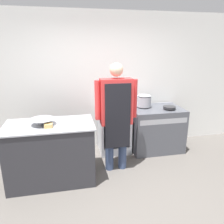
% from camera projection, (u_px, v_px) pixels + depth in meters
% --- Properties ---
extents(ground_plane, '(14.00, 14.00, 0.00)m').
position_uv_depth(ground_plane, '(123.00, 206.00, 2.90)').
color(ground_plane, '#5B5651').
extents(wall_back, '(8.00, 0.05, 2.70)m').
position_uv_depth(wall_back, '(99.00, 82.00, 4.36)').
color(wall_back, white).
rests_on(wall_back, ground_plane).
extents(prep_counter, '(1.32, 0.74, 0.93)m').
position_uv_depth(prep_counter, '(51.00, 153.00, 3.37)').
color(prep_counter, '#2D2D33').
rests_on(prep_counter, ground_plane).
extents(stove, '(1.01, 0.71, 0.89)m').
position_uv_depth(stove, '(156.00, 129.00, 4.43)').
color(stove, '#4C4F56').
rests_on(stove, ground_plane).
extents(fridge_unit, '(0.59, 0.57, 0.83)m').
position_uv_depth(fridge_unit, '(114.00, 131.00, 4.36)').
color(fridge_unit, silver).
rests_on(fridge_unit, ground_plane).
extents(person_cook, '(0.69, 0.24, 1.80)m').
position_uv_depth(person_cook, '(116.00, 111.00, 3.51)').
color(person_cook, '#38476B').
rests_on(person_cook, ground_plane).
extents(mixing_bowl, '(0.37, 0.37, 0.09)m').
position_uv_depth(mixing_bowl, '(42.00, 122.00, 3.20)').
color(mixing_bowl, '#9EA0A8').
rests_on(mixing_bowl, prep_counter).
extents(plastic_tub, '(0.11, 0.11, 0.06)m').
position_uv_depth(plastic_tub, '(48.00, 125.00, 3.10)').
color(plastic_tub, '#D8B266').
rests_on(plastic_tub, prep_counter).
extents(stock_pot, '(0.28, 0.28, 0.24)m').
position_uv_depth(stock_pot, '(144.00, 100.00, 4.34)').
color(stock_pot, '#9EA0A8').
rests_on(stock_pot, stove).
extents(saute_pan, '(0.24, 0.24, 0.04)m').
position_uv_depth(saute_pan, '(169.00, 107.00, 4.22)').
color(saute_pan, '#262628').
rests_on(saute_pan, stove).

